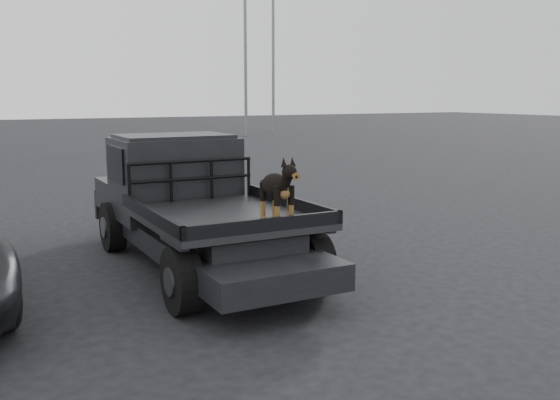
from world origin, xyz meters
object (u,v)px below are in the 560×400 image
floodlight_mid (245,9)px  flatbed_ute (198,235)px  floodlight_far (273,1)px  dog (277,191)px

floodlight_mid → flatbed_ute: bearing=-116.3°
floodlight_far → flatbed_ute: bearing=-119.2°
floodlight_mid → floodlight_far: size_ratio=0.87×
dog → floodlight_far: (15.30, 29.66, 6.87)m
flatbed_ute → floodlight_far: size_ratio=0.36×
flatbed_ute → dog: (0.34, -1.72, 0.83)m
flatbed_ute → dog: 1.94m
dog → floodlight_mid: size_ratio=0.06×
floodlight_mid → dog: bearing=-114.2°
flatbed_ute → floodlight_far: 32.93m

